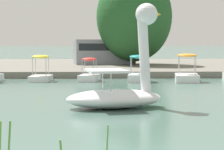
{
  "coord_description": "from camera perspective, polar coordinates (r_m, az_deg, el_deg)",
  "views": [
    {
      "loc": [
        -0.67,
        -5.56,
        2.26
      ],
      "look_at": [
        -0.09,
        13.51,
        0.83
      ],
      "focal_mm": 72.43,
      "sensor_mm": 36.0,
      "label": 1
    }
  ],
  "objects": [
    {
      "name": "pedal_boat_teal",
      "position": [
        25.43,
        3.28,
        0.23
      ],
      "size": [
        1.28,
        2.16,
        1.5
      ],
      "color": "white",
      "rests_on": "ground_plane"
    },
    {
      "name": "pedal_boat_yellow",
      "position": [
        25.91,
        -8.99,
        0.24
      ],
      "size": [
        1.22,
        1.87,
        1.49
      ],
      "color": "white",
      "rests_on": "ground_plane"
    },
    {
      "name": "parked_van",
      "position": [
        36.69,
        -1.02,
        3.07
      ],
      "size": [
        5.0,
        2.61,
        2.0
      ],
      "color": "gray",
      "rests_on": "shore_bank_far"
    },
    {
      "name": "pedal_boat_red",
      "position": [
        25.62,
        -2.89,
        0.08
      ],
      "size": [
        1.3,
        1.87,
        1.34
      ],
      "color": "white",
      "rests_on": "ground_plane"
    },
    {
      "name": "tree_willow_near_path",
      "position": [
        36.21,
        2.79,
        7.37
      ],
      "size": [
        7.94,
        8.11,
        7.38
      ],
      "color": "#4C3823",
      "rests_on": "shore_bank_far"
    },
    {
      "name": "swan_boat",
      "position": [
        15.31,
        0.97,
        -1.31
      ],
      "size": [
        3.54,
        2.31,
        3.56
      ],
      "color": "white",
      "rests_on": "ground_plane"
    },
    {
      "name": "pedal_boat_orange",
      "position": [
        25.66,
        9.43,
        0.12
      ],
      "size": [
        1.57,
        2.52,
        1.57
      ],
      "color": "white",
      "rests_on": "ground_plane"
    },
    {
      "name": "shore_bank_far",
      "position": [
        37.44,
        -0.69,
        1.13
      ],
      "size": [
        137.26,
        19.91,
        0.4
      ],
      "primitive_type": "cube",
      "color": "#6B665B",
      "rests_on": "ground_plane"
    }
  ]
}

